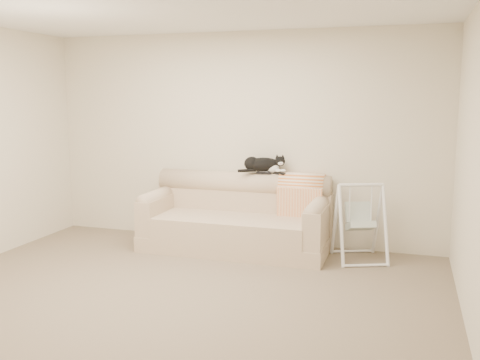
{
  "coord_description": "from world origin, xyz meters",
  "views": [
    {
      "loc": [
        2.0,
        -4.34,
        1.83
      ],
      "look_at": [
        0.22,
        1.27,
        0.9
      ],
      "focal_mm": 40.0,
      "sensor_mm": 36.0,
      "label": 1
    }
  ],
  "objects_px": {
    "baby_swing": "(360,222)",
    "remote_a": "(264,173)",
    "remote_b": "(279,173)",
    "tuxedo_cat": "(263,164)",
    "sofa": "(237,220)"
  },
  "relations": [
    {
      "from": "baby_swing",
      "to": "sofa",
      "type": "bearing_deg",
      "value": 179.67
    },
    {
      "from": "remote_b",
      "to": "tuxedo_cat",
      "type": "bearing_deg",
      "value": 175.32
    },
    {
      "from": "sofa",
      "to": "remote_a",
      "type": "height_order",
      "value": "remote_a"
    },
    {
      "from": "remote_b",
      "to": "baby_swing",
      "type": "xyz_separation_m",
      "value": [
        0.98,
        -0.23,
        -0.47
      ]
    },
    {
      "from": "remote_b",
      "to": "baby_swing",
      "type": "bearing_deg",
      "value": -13.08
    },
    {
      "from": "sofa",
      "to": "remote_a",
      "type": "bearing_deg",
      "value": 38.32
    },
    {
      "from": "remote_a",
      "to": "tuxedo_cat",
      "type": "height_order",
      "value": "tuxedo_cat"
    },
    {
      "from": "tuxedo_cat",
      "to": "baby_swing",
      "type": "height_order",
      "value": "tuxedo_cat"
    },
    {
      "from": "remote_a",
      "to": "remote_b",
      "type": "relative_size",
      "value": 1.07
    },
    {
      "from": "remote_a",
      "to": "tuxedo_cat",
      "type": "distance_m",
      "value": 0.1
    },
    {
      "from": "tuxedo_cat",
      "to": "baby_swing",
      "type": "bearing_deg",
      "value": -11.68
    },
    {
      "from": "remote_a",
      "to": "remote_b",
      "type": "xyz_separation_m",
      "value": [
        0.19,
        0.0,
        -0.0
      ]
    },
    {
      "from": "baby_swing",
      "to": "remote_a",
      "type": "bearing_deg",
      "value": 169.1
    },
    {
      "from": "sofa",
      "to": "baby_swing",
      "type": "height_order",
      "value": "sofa"
    },
    {
      "from": "remote_b",
      "to": "tuxedo_cat",
      "type": "relative_size",
      "value": 0.3
    }
  ]
}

